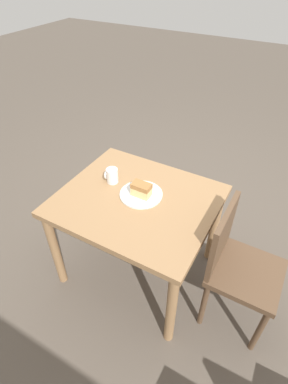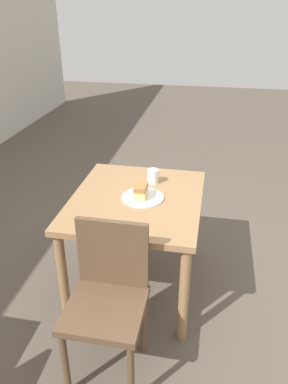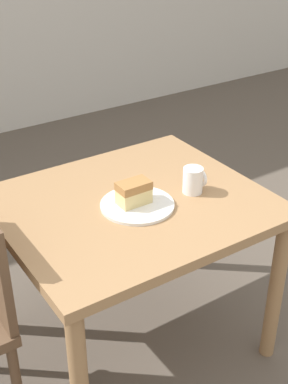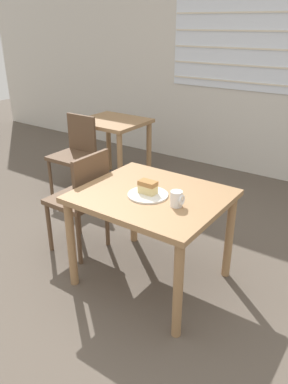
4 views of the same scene
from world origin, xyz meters
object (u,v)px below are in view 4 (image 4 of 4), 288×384
object	(u,v)px
coffee_mug	(177,199)
chair_far_corner	(75,152)
cake_slice	(148,187)
dining_table_near	(152,207)
plate	(148,195)
dining_table_far	(113,133)
chair_near_window	(82,198)

from	to	relation	value
coffee_mug	chair_far_corner	bearing A→B (deg)	153.91
coffee_mug	cake_slice	bearing A→B (deg)	171.61
dining_table_near	plate	size ratio (longest dim) A/B	3.56
dining_table_far	coffee_mug	xyz separation A→B (m)	(1.67, -1.39, 0.16)
chair_near_window	chair_far_corner	xyz separation A→B (m)	(-0.86, 0.79, 0.00)
cake_slice	plate	bearing A→B (deg)	-50.40
chair_far_corner	dining_table_near	bearing A→B (deg)	-28.78
dining_table_far	chair_far_corner	world-z (taller)	chair_far_corner
dining_table_near	plate	xyz separation A→B (m)	(-0.00, -0.04, 0.11)
dining_table_far	chair_far_corner	xyz separation A→B (m)	(-0.10, -0.52, -0.11)
dining_table_far	plate	xyz separation A→B (m)	(1.43, -1.37, 0.12)
dining_table_far	plate	world-z (taller)	dining_table_far
chair_near_window	plate	bearing A→B (deg)	85.68
dining_table_far	coffee_mug	size ratio (longest dim) A/B	7.41
plate	coffee_mug	distance (m)	0.24
plate	coffee_mug	xyz separation A→B (m)	(0.24, -0.03, 0.04)
dining_table_near	cake_slice	distance (m)	0.16
cake_slice	coffee_mug	world-z (taller)	coffee_mug
plate	coffee_mug	size ratio (longest dim) A/B	2.69
chair_near_window	coffee_mug	world-z (taller)	chair_near_window
coffee_mug	dining_table_near	bearing A→B (deg)	163.56
cake_slice	coffee_mug	bearing A→B (deg)	-8.39
chair_far_corner	cake_slice	world-z (taller)	chair_far_corner
dining_table_near	chair_far_corner	world-z (taller)	chair_far_corner
dining_table_far	cake_slice	world-z (taller)	cake_slice
dining_table_far	chair_near_window	size ratio (longest dim) A/B	0.86
dining_table_near	chair_far_corner	xyz separation A→B (m)	(-1.54, 0.80, -0.12)
dining_table_near	cake_slice	xyz separation A→B (m)	(-0.01, -0.03, 0.16)
coffee_mug	chair_near_window	bearing A→B (deg)	175.16
dining_table_far	chair_near_window	xyz separation A→B (m)	(0.75, -1.31, -0.11)
dining_table_near	dining_table_far	distance (m)	1.95
chair_far_corner	cake_slice	xyz separation A→B (m)	(1.53, -0.83, 0.28)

